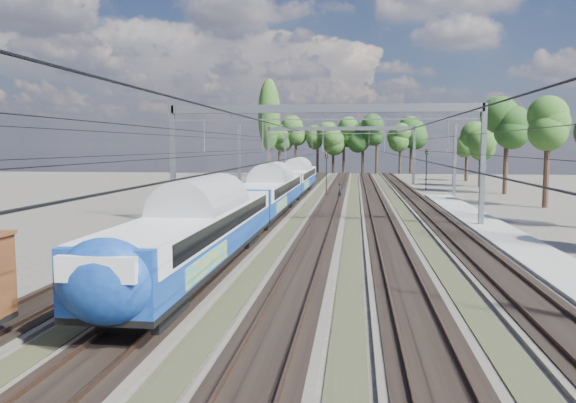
# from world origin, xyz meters

# --- Properties ---
(track_bed) EXTENTS (21.00, 130.00, 0.34)m
(track_bed) POSITION_xyz_m (-0.00, 45.00, 0.10)
(track_bed) COLOR #47423A
(track_bed) RESTS_ON ground
(platform) EXTENTS (3.00, 70.00, 0.30)m
(platform) POSITION_xyz_m (12.00, 20.00, 0.15)
(platform) COLOR gray
(platform) RESTS_ON ground
(catenary) EXTENTS (25.65, 130.00, 9.00)m
(catenary) POSITION_xyz_m (0.33, 52.69, 6.40)
(catenary) COLOR slate
(catenary) RESTS_ON ground
(tree_belt) EXTENTS (40.07, 101.66, 12.05)m
(tree_belt) POSITION_xyz_m (5.11, 96.44, 8.38)
(tree_belt) COLOR black
(tree_belt) RESTS_ON ground
(poplar) EXTENTS (4.40, 4.40, 19.04)m
(poplar) POSITION_xyz_m (-14.50, 98.00, 11.89)
(poplar) COLOR black
(poplar) RESTS_ON ground
(emu_train) EXTENTS (3.02, 63.95, 4.42)m
(emu_train) POSITION_xyz_m (-4.50, 33.97, 2.60)
(emu_train) COLOR black
(emu_train) RESTS_ON ground
(worker) EXTENTS (0.58, 0.75, 1.81)m
(worker) POSITION_xyz_m (0.72, 51.88, 0.91)
(worker) COLOR black
(worker) RESTS_ON ground
(signal_near) EXTENTS (0.37, 0.34, 5.19)m
(signal_near) POSITION_xyz_m (-0.90, 52.95, 3.29)
(signal_near) COLOR black
(signal_near) RESTS_ON ground
(signal_far) EXTENTS (0.37, 0.34, 5.50)m
(signal_far) POSITION_xyz_m (11.89, 65.35, 3.48)
(signal_far) COLOR black
(signal_far) RESTS_ON ground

